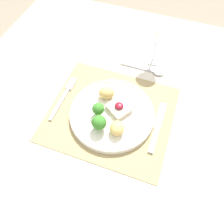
# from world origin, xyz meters

# --- Properties ---
(ground_plane) EXTENTS (8.00, 8.00, 0.00)m
(ground_plane) POSITION_xyz_m (0.00, 0.00, 0.00)
(ground_plane) COLOR gray
(dining_table) EXTENTS (1.18, 1.22, 0.75)m
(dining_table) POSITION_xyz_m (0.00, 0.00, 0.66)
(dining_table) COLOR beige
(dining_table) RESTS_ON ground_plane
(placemat) EXTENTS (0.42, 0.37, 0.00)m
(placemat) POSITION_xyz_m (0.00, 0.00, 0.75)
(placemat) COLOR #9E895B
(placemat) RESTS_ON dining_table
(dinner_plate) EXTENTS (0.29, 0.29, 0.07)m
(dinner_plate) POSITION_xyz_m (0.01, -0.01, 0.77)
(dinner_plate) COLOR silver
(dinner_plate) RESTS_ON placemat
(fork) EXTENTS (0.02, 0.19, 0.01)m
(fork) POSITION_xyz_m (-0.18, 0.02, 0.75)
(fork) COLOR #B2B2B7
(fork) RESTS_ON placemat
(knife) EXTENTS (0.02, 0.19, 0.01)m
(knife) POSITION_xyz_m (0.16, -0.01, 0.75)
(knife) COLOR #B2B2B7
(knife) RESTS_ON placemat
(spoon) EXTENTS (0.18, 0.04, 0.01)m
(spoon) POSITION_xyz_m (0.08, 0.24, 0.75)
(spoon) COLOR #B2B2B7
(spoon) RESTS_ON dining_table
(wine_glass_near) EXTENTS (0.08, 0.08, 0.16)m
(wine_glass_near) POSITION_xyz_m (0.07, 0.30, 0.87)
(wine_glass_near) COLOR white
(wine_glass_near) RESTS_ON dining_table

